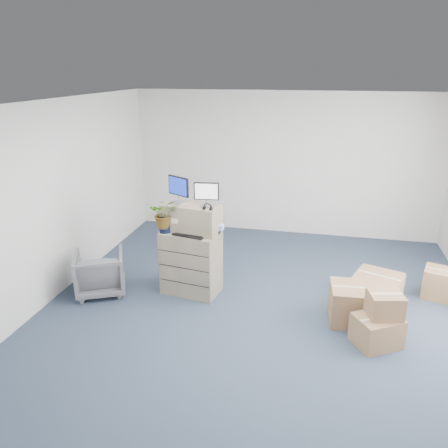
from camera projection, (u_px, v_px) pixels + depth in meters
The scene contains 16 objects.
ground at pixel (256, 322), 5.83m from camera, with size 7.00×7.00×0.00m, color #263144.
wall_back at pixel (285, 165), 8.58m from camera, with size 6.00×0.02×2.80m, color silver.
filing_cabinet_lower at pixel (191, 263), 6.46m from camera, with size 0.82×0.50×0.96m, color #83765A.
filing_cabinet_upper at pixel (191, 218), 6.27m from camera, with size 0.82×0.41×0.41m, color #83765A.
monitor_left at pixel (178, 188), 6.21m from camera, with size 0.35×0.23×0.39m.
monitor_right at pixel (206, 193), 6.04m from camera, with size 0.35×0.16×0.34m.
headphones at pixel (208, 207), 5.95m from camera, with size 0.12×0.12×0.01m, color black.
keyboard at pixel (190, 235), 6.17m from camera, with size 0.47×0.20×0.02m, color black.
mouse at pixel (207, 236), 6.12m from camera, with size 0.08×0.05×0.03m, color silver.
water_bottle at pixel (196, 225), 6.24m from camera, with size 0.07×0.07×0.23m, color #94959C.
phone_dock at pixel (190, 228), 6.36m from camera, with size 0.06×0.05×0.12m.
external_drive at pixel (215, 231), 6.28m from camera, with size 0.16×0.12×0.05m, color black.
tissue_box at pixel (216, 227), 6.26m from camera, with size 0.21×0.11×0.08m, color #44A4E8.
potted_plant at pixel (165, 217), 6.19m from camera, with size 0.45×0.48×0.42m.
office_chair at pixel (100, 271), 6.48m from camera, with size 0.69×0.65×0.71m, color #5C5C61.
cardboard_boxes at pixel (385, 300), 5.89m from camera, with size 2.02×1.99×0.68m.
Camera 1 is at (0.68, -5.01, 3.20)m, focal length 35.00 mm.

